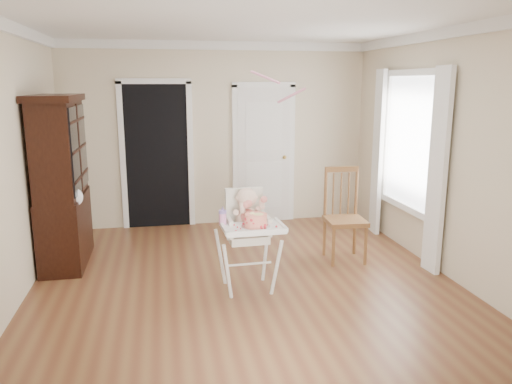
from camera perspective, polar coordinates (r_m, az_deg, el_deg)
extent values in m
plane|color=brown|center=(5.43, -1.10, -10.60)|extent=(5.00, 5.00, 0.00)
plane|color=white|center=(5.03, -1.23, 19.02)|extent=(5.00, 5.00, 0.00)
plane|color=beige|center=(7.51, -4.41, 6.48)|extent=(4.50, 0.00, 4.50)
plane|color=beige|center=(5.18, -26.55, 2.53)|extent=(0.00, 5.00, 5.00)
plane|color=beige|center=(5.86, 21.12, 4.02)|extent=(0.00, 5.00, 5.00)
cube|color=black|center=(7.48, -11.24, 3.95)|extent=(0.90, 0.03, 2.10)
cube|color=white|center=(7.50, -14.99, 3.78)|extent=(0.08, 0.05, 2.18)
cube|color=white|center=(7.49, -7.48, 4.09)|extent=(0.08, 0.05, 2.18)
cube|color=white|center=(7.40, -11.60, 12.31)|extent=(1.06, 0.05, 0.08)
cube|color=white|center=(7.64, 0.89, 4.16)|extent=(0.80, 0.05, 2.05)
cube|color=white|center=(7.56, -2.39, 4.07)|extent=(0.08, 0.05, 2.13)
cube|color=white|center=(7.74, 4.08, 4.24)|extent=(0.08, 0.05, 2.13)
sphere|color=gold|center=(7.68, 3.28, 3.99)|extent=(0.06, 0.06, 0.06)
cube|color=white|center=(6.53, 17.32, 5.52)|extent=(0.02, 1.20, 1.60)
cube|color=white|center=(6.49, 17.65, 12.90)|extent=(0.06, 1.36, 0.08)
cube|color=white|center=(5.86, 20.03, 2.12)|extent=(0.08, 0.28, 2.30)
cube|color=white|center=(7.22, 13.74, 4.33)|extent=(0.08, 0.28, 2.30)
cylinder|color=white|center=(4.99, -3.26, -9.20)|extent=(0.12, 0.13, 0.62)
cylinder|color=white|center=(5.09, 2.34, -8.75)|extent=(0.13, 0.12, 0.62)
cylinder|color=white|center=(5.41, -4.07, -7.45)|extent=(0.13, 0.12, 0.62)
cylinder|color=white|center=(5.50, 1.09, -7.08)|extent=(0.12, 0.13, 0.62)
cylinder|color=white|center=(5.19, -0.85, -8.24)|extent=(0.48, 0.04, 0.02)
cube|color=silver|center=(5.15, -0.98, -5.12)|extent=(0.41, 0.39, 0.08)
cube|color=silver|center=(5.08, -3.17, -3.92)|extent=(0.05, 0.35, 0.19)
cube|color=silver|center=(5.15, 1.16, -3.65)|extent=(0.05, 0.35, 0.19)
cube|color=silver|center=(5.25, -1.39, -1.96)|extent=(0.40, 0.08, 0.46)
cube|color=white|center=(4.87, -0.38, -4.18)|extent=(0.59, 0.43, 0.03)
cube|color=white|center=(4.67, 0.15, -4.62)|extent=(0.58, 0.05, 0.04)
ellipsoid|color=beige|center=(5.13, -1.06, -3.30)|extent=(0.25, 0.20, 0.30)
sphere|color=beige|center=(5.07, -1.07, -0.67)|extent=(0.21, 0.21, 0.21)
sphere|color=red|center=(5.06, -0.92, -2.81)|extent=(0.15, 0.15, 0.15)
sphere|color=red|center=(4.99, -1.15, -1.46)|extent=(0.08, 0.08, 0.08)
sphere|color=red|center=(5.03, 0.92, -0.85)|extent=(0.07, 0.07, 0.07)
cylinder|color=silver|center=(4.87, -0.02, -3.93)|extent=(0.28, 0.28, 0.01)
cylinder|color=#EB2947|center=(4.85, -0.02, -3.22)|extent=(0.22, 0.22, 0.12)
cylinder|color=#F2E08C|center=(4.82, 0.28, -2.64)|extent=(0.10, 0.10, 0.02)
cylinder|color=pink|center=(4.94, -3.82, -3.08)|extent=(0.07, 0.07, 0.11)
cylinder|color=#7E65B2|center=(4.92, -3.83, -2.27)|extent=(0.08, 0.08, 0.03)
cone|color=#7E65B2|center=(4.92, -3.84, -1.86)|extent=(0.02, 0.02, 0.04)
cube|color=black|center=(6.35, -20.92, -4.03)|extent=(0.46, 1.10, 0.83)
cube|color=black|center=(6.16, -21.61, 4.64)|extent=(0.42, 1.10, 1.10)
cube|color=black|center=(5.85, -19.96, 4.40)|extent=(0.02, 0.48, 0.97)
cube|color=black|center=(6.39, -19.22, 5.07)|extent=(0.02, 0.48, 0.97)
cube|color=black|center=(6.12, -22.04, 9.93)|extent=(0.50, 1.18, 0.07)
ellipsoid|color=white|center=(5.90, -20.02, -0.55)|extent=(0.18, 0.15, 0.20)
cube|color=brown|center=(6.10, 10.16, -3.29)|extent=(0.48, 0.48, 0.05)
cylinder|color=brown|center=(5.94, 8.85, -6.16)|extent=(0.04, 0.04, 0.49)
cylinder|color=brown|center=(6.06, 12.42, -5.93)|extent=(0.04, 0.04, 0.49)
cylinder|color=brown|center=(6.29, 7.82, -5.05)|extent=(0.04, 0.04, 0.49)
cylinder|color=brown|center=(6.41, 11.21, -4.85)|extent=(0.04, 0.04, 0.49)
cylinder|color=brown|center=(6.16, 7.95, -0.04)|extent=(0.04, 0.04, 0.63)
cylinder|color=brown|center=(6.28, 11.39, 0.07)|extent=(0.04, 0.04, 0.63)
cube|color=brown|center=(6.16, 9.78, 2.59)|extent=(0.42, 0.06, 0.07)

